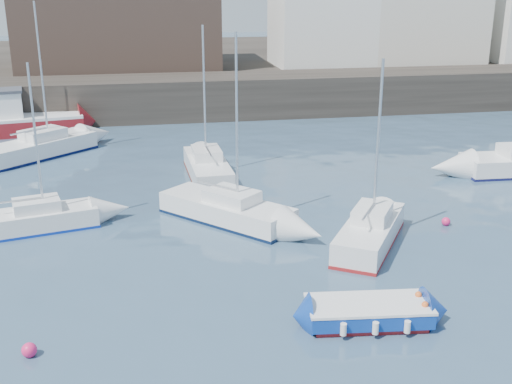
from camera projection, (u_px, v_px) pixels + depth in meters
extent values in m
cube|color=#28231E|center=(202.00, 96.00, 48.51)|extent=(90.00, 5.00, 3.00)
cube|color=#28231E|center=(185.00, 66.00, 65.32)|extent=(90.00, 32.00, 2.80)
cube|color=beige|center=(418.00, 10.00, 56.55)|extent=(10.00, 8.00, 9.00)
cube|color=white|center=(321.00, 26.00, 54.97)|extent=(8.00, 7.00, 6.50)
cube|color=#3D2D26|center=(119.00, 25.00, 53.42)|extent=(16.00, 10.00, 7.00)
cube|color=maroon|center=(368.00, 321.00, 19.72)|extent=(3.54, 1.75, 0.17)
cube|color=#0F3A9B|center=(368.00, 312.00, 19.61)|extent=(3.85, 1.97, 0.47)
cube|color=white|center=(369.00, 304.00, 19.53)|extent=(3.93, 2.01, 0.08)
cube|color=white|center=(368.00, 310.00, 19.59)|extent=(3.07, 1.42, 0.42)
cube|color=#CFBA84|center=(369.00, 307.00, 19.56)|extent=(0.38, 1.13, 0.06)
cylinder|color=white|center=(332.00, 300.00, 20.40)|extent=(0.19, 0.19, 0.37)
cylinder|color=white|center=(343.00, 329.00, 18.71)|extent=(0.19, 0.19, 0.37)
cylinder|color=white|center=(361.00, 299.00, 20.47)|extent=(0.19, 0.19, 0.37)
cylinder|color=white|center=(375.00, 328.00, 18.78)|extent=(0.19, 0.19, 0.37)
cylinder|color=white|center=(391.00, 298.00, 20.54)|extent=(0.19, 0.19, 0.37)
cylinder|color=white|center=(407.00, 327.00, 18.85)|extent=(0.19, 0.19, 0.37)
cube|color=maroon|center=(26.00, 126.00, 43.48)|extent=(7.76, 3.95, 1.02)
cube|color=white|center=(25.00, 117.00, 43.29)|extent=(7.76, 3.95, 0.19)
cube|color=white|center=(6.00, 104.00, 42.64)|extent=(2.31, 2.16, 1.67)
cube|color=#3A3D44|center=(4.00, 91.00, 42.34)|extent=(2.53, 2.37, 0.19)
cylinder|color=silver|center=(43.00, 87.00, 43.11)|extent=(0.09, 0.09, 3.70)
cube|color=white|center=(32.00, 221.00, 26.82)|extent=(5.55, 2.90, 0.87)
cube|color=#0C30A8|center=(33.00, 229.00, 26.94)|extent=(5.61, 2.93, 0.12)
cube|color=white|center=(37.00, 205.00, 26.71)|extent=(2.10, 1.68, 0.48)
cylinder|color=silver|center=(36.00, 139.00, 25.91)|extent=(0.10, 0.10, 6.10)
cube|color=white|center=(227.00, 210.00, 27.91)|extent=(5.68, 5.93, 0.93)
cube|color=#0B1A39|center=(227.00, 219.00, 28.04)|extent=(5.73, 5.99, 0.12)
cube|color=white|center=(232.00, 196.00, 27.50)|extent=(2.57, 2.62, 0.52)
cylinder|color=silver|center=(237.00, 121.00, 26.26)|extent=(0.10, 0.10, 7.16)
cube|color=white|center=(370.00, 233.00, 25.35)|extent=(4.41, 5.55, 0.98)
cube|color=maroon|center=(369.00, 243.00, 25.49)|extent=(4.45, 5.60, 0.13)
cube|color=white|center=(372.00, 213.00, 25.35)|extent=(2.13, 2.32, 0.55)
cylinder|color=silver|center=(378.00, 141.00, 24.67)|extent=(0.11, 0.11, 6.28)
cube|color=white|center=(208.00, 168.00, 33.92)|extent=(2.11, 6.02, 0.98)
cube|color=maroon|center=(208.00, 176.00, 34.05)|extent=(2.13, 6.08, 0.13)
cube|color=white|center=(207.00, 153.00, 33.95)|extent=(1.50, 2.13, 0.54)
cylinder|color=silver|center=(204.00, 93.00, 33.22)|extent=(0.11, 0.11, 6.85)
cube|color=white|center=(39.00, 148.00, 37.84)|extent=(6.49, 6.20, 1.02)
cube|color=#070F42|center=(40.00, 155.00, 37.98)|extent=(6.55, 6.26, 0.14)
cube|color=white|center=(43.00, 134.00, 37.84)|extent=(2.86, 2.81, 0.57)
cylinder|color=silver|center=(41.00, 71.00, 36.93)|extent=(0.11, 0.11, 7.82)
sphere|color=#F42369|center=(30.00, 356.00, 18.06)|extent=(0.43, 0.43, 0.43)
sphere|color=#F42369|center=(446.00, 225.00, 27.53)|extent=(0.37, 0.37, 0.37)
sphere|color=#F42369|center=(209.00, 172.00, 35.00)|extent=(0.41, 0.41, 0.41)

